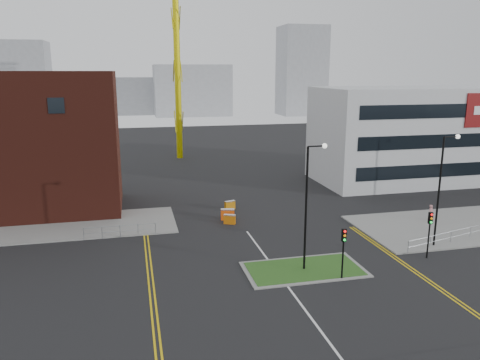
{
  "coord_description": "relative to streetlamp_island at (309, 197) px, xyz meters",
  "views": [
    {
      "loc": [
        -9.61,
        -21.47,
        13.97
      ],
      "look_at": [
        -0.87,
        16.02,
        5.0
      ],
      "focal_mm": 35.0,
      "sensor_mm": 36.0,
      "label": 1
    }
  ],
  "objects": [
    {
      "name": "traffic_light_right",
      "position": [
        9.78,
        -0.02,
        -2.85
      ],
      "size": [
        0.28,
        0.33,
        3.65
      ],
      "color": "black",
      "rests_on": "ground"
    },
    {
      "name": "skyline_a",
      "position": [
        -42.22,
        112.0,
        5.59
      ],
      "size": [
        18.0,
        12.0,
        22.0
      ],
      "primitive_type": "cube",
      "color": "gray",
      "rests_on": "ground"
    },
    {
      "name": "skyline_d",
      "position": [
        -10.22,
        132.0,
        0.59
      ],
      "size": [
        30.0,
        12.0,
        12.0
      ],
      "primitive_type": "cube",
      "color": "gray",
      "rests_on": "ground"
    },
    {
      "name": "barrier_left",
      "position": [
        -3.22,
        12.69,
        -4.82
      ],
      "size": [
        1.36,
        0.69,
        1.09
      ],
      "color": "#E94F0C",
      "rests_on": "ground"
    },
    {
      "name": "pedestrian",
      "position": [
        15.49,
        7.78,
        -4.59
      ],
      "size": [
        0.7,
        0.58,
        1.64
      ],
      "primitive_type": "imported",
      "rotation": [
        0.0,
        0.0,
        0.36
      ],
      "color": "tan",
      "rests_on": "ground"
    },
    {
      "name": "barrier_right",
      "position": [
        -2.31,
        16.0,
        -4.91
      ],
      "size": [
        1.16,
        0.68,
        0.93
      ],
      "color": "#C4740A",
      "rests_on": "ground"
    },
    {
      "name": "pavement_left",
      "position": [
        -22.22,
        14.0,
        -5.35
      ],
      "size": [
        28.0,
        8.0,
        0.12
      ],
      "primitive_type": "cube",
      "color": "slate",
      "rests_on": "ground"
    },
    {
      "name": "yellow_left_a",
      "position": [
        -11.22,
        2.0,
        -5.41
      ],
      "size": [
        0.12,
        24.0,
        0.01
      ],
      "primitive_type": "cube",
      "color": "gold",
      "rests_on": "ground"
    },
    {
      "name": "ground",
      "position": [
        -2.22,
        -8.0,
        -5.41
      ],
      "size": [
        200.0,
        200.0,
        0.0
      ],
      "primitive_type": "plane",
      "color": "black",
      "rests_on": "ground"
    },
    {
      "name": "skyline_c",
      "position": [
        42.78,
        117.0,
        8.59
      ],
      "size": [
        14.0,
        12.0,
        28.0
      ],
      "primitive_type": "cube",
      "color": "gray",
      "rests_on": "ground"
    },
    {
      "name": "barrier_mid",
      "position": [
        -3.29,
        11.44,
        -4.91
      ],
      "size": [
        1.15,
        0.76,
        0.92
      ],
      "color": "#C7630B",
      "rests_on": "ground"
    },
    {
      "name": "traffic_light_island",
      "position": [
        1.78,
        -2.02,
        -2.85
      ],
      "size": [
        0.28,
        0.33,
        3.65
      ],
      "color": "black",
      "rests_on": "ground"
    },
    {
      "name": "centre_line",
      "position": [
        -2.22,
        -6.0,
        -5.41
      ],
      "size": [
        0.15,
        30.0,
        0.01
      ],
      "primitive_type": "cube",
      "color": "silver",
      "rests_on": "ground"
    },
    {
      "name": "streetlamp_island",
      "position": [
        0.0,
        0.0,
        0.0
      ],
      "size": [
        1.46,
        0.36,
        9.18
      ],
      "color": "black",
      "rests_on": "ground"
    },
    {
      "name": "streetlamp_right_near",
      "position": [
        12.0,
        2.0,
        0.0
      ],
      "size": [
        1.46,
        0.36,
        9.18
      ],
      "color": "black",
      "rests_on": "ground"
    },
    {
      "name": "yellow_right_b",
      "position": [
        7.58,
        -2.0,
        -5.41
      ],
      "size": [
        0.12,
        20.0,
        0.01
      ],
      "primitive_type": "cube",
      "color": "gold",
      "rests_on": "ground"
    },
    {
      "name": "office_block",
      "position": [
        23.79,
        23.97,
        0.59
      ],
      "size": [
        25.0,
        12.2,
        12.0
      ],
      "color": "#BBBEC1",
      "rests_on": "ground"
    },
    {
      "name": "railing_left",
      "position": [
        -13.22,
        10.0,
        -4.67
      ],
      "size": [
        6.05,
        0.05,
        1.1
      ],
      "color": "gray",
      "rests_on": "ground"
    },
    {
      "name": "yellow_left_b",
      "position": [
        -10.92,
        2.0,
        -5.41
      ],
      "size": [
        0.12,
        24.0,
        0.01
      ],
      "primitive_type": "cube",
      "color": "gold",
      "rests_on": "ground"
    },
    {
      "name": "grass_island",
      "position": [
        -0.22,
        0.0,
        -5.35
      ],
      "size": [
        8.0,
        4.0,
        0.12
      ],
      "primitive_type": "cube",
      "color": "#234A18",
      "rests_on": "ground"
    },
    {
      "name": "island_kerb",
      "position": [
        -0.22,
        0.0,
        -5.37
      ],
      "size": [
        8.6,
        4.6,
        0.08
      ],
      "primitive_type": "cube",
      "color": "slate",
      "rests_on": "ground"
    },
    {
      "name": "skyline_b",
      "position": [
        7.78,
        122.0,
        2.59
      ],
      "size": [
        24.0,
        12.0,
        16.0
      ],
      "primitive_type": "cube",
      "color": "gray",
      "rests_on": "ground"
    },
    {
      "name": "yellow_right_a",
      "position": [
        7.28,
        -2.0,
        -5.41
      ],
      "size": [
        0.12,
        20.0,
        0.01
      ],
      "primitive_type": "cube",
      "color": "gold",
      "rests_on": "ground"
    }
  ]
}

